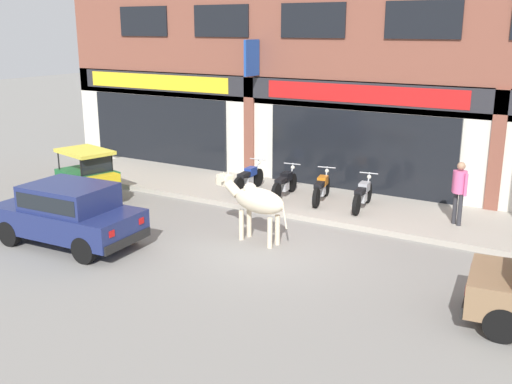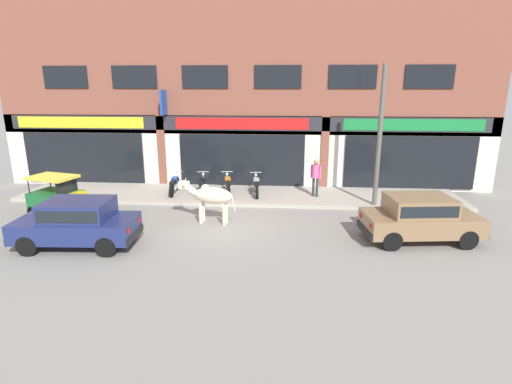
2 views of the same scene
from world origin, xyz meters
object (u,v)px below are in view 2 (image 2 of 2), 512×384
(motorcycle_2, at_px, (228,185))
(pedestrian, at_px, (316,174))
(motorcycle_3, at_px, (256,186))
(car_0, at_px, (420,216))
(auto_rickshaw, at_px, (58,199))
(motorcycle_1, at_px, (202,185))
(car_1, at_px, (77,221))
(utility_pole, at_px, (380,137))
(cow, at_px, (210,196))
(motorcycle_0, at_px, (174,185))

(motorcycle_2, relative_size, pedestrian, 1.12)
(motorcycle_3, bearing_deg, car_0, -39.38)
(auto_rickshaw, bearing_deg, motorcycle_1, 30.85)
(car_1, xyz_separation_m, motorcycle_2, (3.72, 5.82, -0.28))
(auto_rickshaw, height_order, utility_pole, utility_pole)
(cow, bearing_deg, motorcycle_1, 106.97)
(cow, distance_m, car_1, 4.35)
(cow, relative_size, auto_rickshaw, 1.00)
(motorcycle_1, xyz_separation_m, pedestrian, (4.89, -0.01, 0.60))
(motorcycle_2, distance_m, motorcycle_3, 1.25)
(pedestrian, relative_size, utility_pole, 0.30)
(motorcycle_0, height_order, pedestrian, pedestrian)
(car_1, bearing_deg, auto_rickshaw, 128.84)
(car_0, height_order, auto_rickshaw, auto_rickshaw)
(car_0, bearing_deg, motorcycle_0, 153.89)
(motorcycle_0, bearing_deg, motorcycle_1, -0.82)
(car_0, relative_size, motorcycle_3, 2.07)
(car_0, height_order, utility_pole, utility_pole)
(cow, relative_size, car_1, 0.58)
(motorcycle_3, bearing_deg, auto_rickshaw, -157.69)
(pedestrian, distance_m, utility_pole, 3.04)
(motorcycle_0, xyz_separation_m, motorcycle_3, (3.60, 0.05, 0.00))
(car_0, bearing_deg, utility_pole, 101.17)
(utility_pole, bearing_deg, motorcycle_1, 171.74)
(motorcycle_1, bearing_deg, motorcycle_2, 5.92)
(motorcycle_2, xyz_separation_m, utility_pole, (6.05, -1.16, 2.31))
(car_1, height_order, auto_rickshaw, auto_rickshaw)
(car_1, relative_size, motorcycle_1, 2.03)
(car_1, bearing_deg, motorcycle_1, 65.44)
(motorcycle_2, bearing_deg, motorcycle_3, -2.41)
(motorcycle_0, height_order, motorcycle_3, same)
(motorcycle_2, bearing_deg, car_0, -34.07)
(cow, distance_m, motorcycle_3, 3.64)
(car_1, bearing_deg, motorcycle_2, 57.37)
(car_0, relative_size, motorcycle_1, 2.07)
(auto_rickshaw, height_order, motorcycle_0, auto_rickshaw)
(car_0, distance_m, motorcycle_0, 10.11)
(cow, distance_m, pedestrian, 5.08)
(cow, relative_size, pedestrian, 1.34)
(motorcycle_0, relative_size, utility_pole, 0.34)
(motorcycle_2, bearing_deg, motorcycle_0, -177.61)
(car_0, xyz_separation_m, car_1, (-10.45, -1.27, 0.00))
(motorcycle_2, height_order, utility_pole, utility_pole)
(motorcycle_1, distance_m, motorcycle_2, 1.13)
(utility_pole, bearing_deg, motorcycle_2, 169.18)
(car_1, xyz_separation_m, auto_rickshaw, (-2.25, 2.80, -0.15))
(motorcycle_1, bearing_deg, cow, -73.03)
(motorcycle_3, bearing_deg, car_1, -130.78)
(motorcycle_0, bearing_deg, motorcycle_2, 2.39)
(car_0, relative_size, utility_pole, 0.70)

